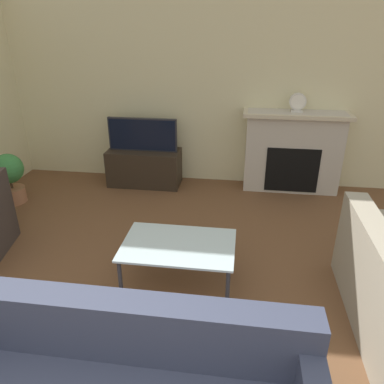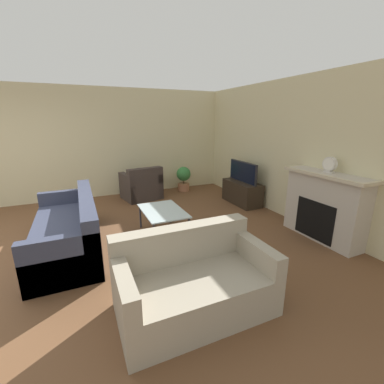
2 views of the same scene
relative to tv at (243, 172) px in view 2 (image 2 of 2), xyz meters
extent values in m
cube|color=beige|center=(0.71, 0.34, 0.59)|extent=(8.40, 0.06, 2.70)
cube|color=beige|center=(-2.02, -2.25, 0.59)|extent=(0.06, 8.12, 2.70)
cube|color=#BCB2A3|center=(2.11, 0.13, -0.20)|extent=(1.30, 0.37, 1.12)
cube|color=black|center=(2.11, -0.06, -0.41)|extent=(0.72, 0.01, 0.63)
cube|color=beige|center=(2.11, 0.10, 0.34)|extent=(1.42, 0.43, 0.05)
cube|color=#2D2319|center=(0.00, 0.00, -0.50)|extent=(1.05, 0.46, 0.53)
cube|color=#232328|center=(0.00, 0.00, 0.00)|extent=(0.99, 0.05, 0.47)
cube|color=black|center=(0.00, -0.02, 0.00)|extent=(0.95, 0.01, 0.43)
cube|color=#33384C|center=(0.77, -3.76, -0.55)|extent=(2.27, 0.88, 0.42)
cube|color=#33384C|center=(0.77, -3.43, -0.14)|extent=(2.27, 0.20, 0.40)
cube|color=#33384C|center=(-0.29, -3.76, -0.43)|extent=(0.14, 0.88, 0.66)
cube|color=#33384C|center=(1.84, -3.76, -0.43)|extent=(0.14, 0.88, 0.66)
cube|color=#9E937F|center=(2.81, -2.51, -0.55)|extent=(0.88, 1.56, 0.42)
cube|color=#9E937F|center=(2.47, -2.51, -0.14)|extent=(0.20, 1.56, 0.40)
cube|color=#9E937F|center=(2.81, -3.22, -0.43)|extent=(0.88, 0.14, 0.66)
cube|color=#9E937F|center=(2.81, -1.80, -0.43)|extent=(0.88, 0.14, 0.66)
cube|color=#3D332D|center=(-1.37, -2.09, -0.55)|extent=(0.91, 0.99, 0.42)
cube|color=#3D332D|center=(-1.09, -2.04, -0.14)|extent=(0.36, 0.89, 0.40)
cube|color=#3D332D|center=(-1.44, -1.73, -0.43)|extent=(0.78, 0.28, 0.66)
cube|color=#3D332D|center=(-1.30, -2.44, -0.43)|extent=(0.78, 0.28, 0.66)
cylinder|color=#333338|center=(0.44, -2.54, -0.55)|extent=(0.04, 0.04, 0.43)
cylinder|color=#333338|center=(1.36, -2.54, -0.55)|extent=(0.04, 0.04, 0.43)
cylinder|color=#333338|center=(0.44, -1.96, -0.55)|extent=(0.04, 0.04, 0.43)
cylinder|color=#333338|center=(1.36, -1.96, -0.55)|extent=(0.04, 0.04, 0.43)
cube|color=silver|center=(0.90, -2.25, -0.33)|extent=(1.00, 0.66, 0.02)
cylinder|color=#AD704C|center=(-1.60, -0.84, -0.66)|extent=(0.32, 0.32, 0.21)
cylinder|color=#4C3823|center=(-1.60, -0.84, -0.50)|extent=(0.03, 0.03, 0.12)
sphere|color=#387F3D|center=(-1.60, -0.84, -0.28)|extent=(0.39, 0.39, 0.39)
cube|color=beige|center=(2.11, 0.13, 0.38)|extent=(0.15, 0.07, 0.03)
cylinder|color=beige|center=(2.11, 0.13, 0.50)|extent=(0.22, 0.07, 0.22)
cylinder|color=white|center=(2.11, 0.09, 0.50)|extent=(0.18, 0.00, 0.18)
camera|label=1|loc=(1.41, -5.01, 1.50)|focal=35.00mm
camera|label=2|loc=(4.86, -3.47, 1.17)|focal=24.00mm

